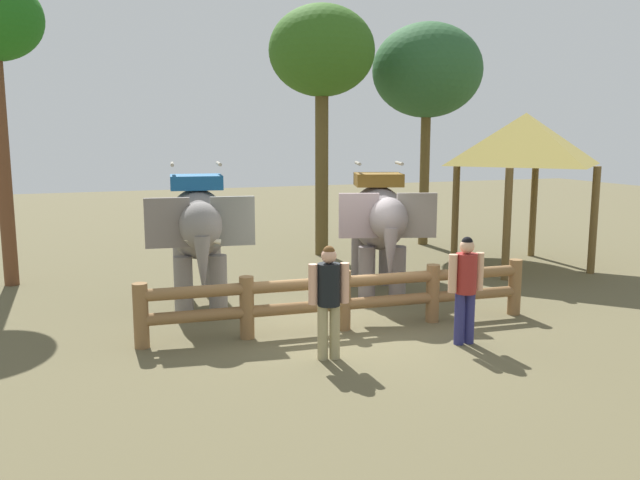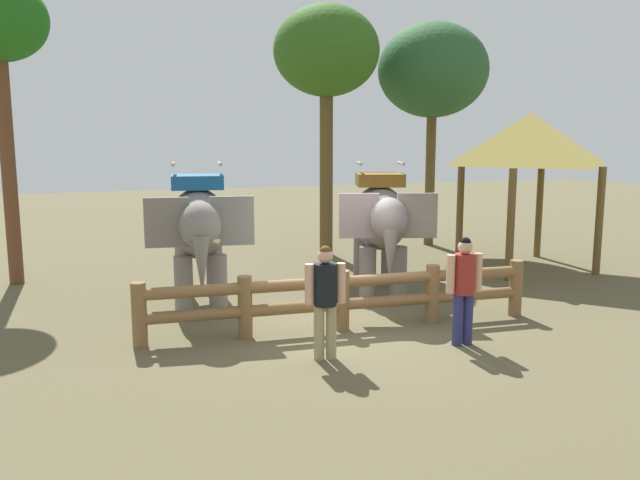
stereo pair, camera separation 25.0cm
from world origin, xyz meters
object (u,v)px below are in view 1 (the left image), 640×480
Objects in this scene: thatched_shelter at (525,141)px; tree_back_center at (427,72)px; tourist_woman_in_black at (466,282)px; elephant_center at (379,221)px; log_fence at (344,296)px; tourist_man_in_blue at (329,294)px; elephant_near_left at (198,228)px; tree_far_left at (322,54)px.

thatched_shelter is 0.59× the size of tree_back_center.
elephant_center is at bearing 88.33° from tourist_woman_in_black.
log_fence is 2.79m from elephant_center.
tourist_man_in_blue is 0.26× the size of tree_back_center.
tourist_man_in_blue is at bearing 177.90° from tourist_woman_in_black.
thatched_shelter is (4.75, 4.85, 2.17)m from tourist_woman_in_black.
log_fence is at bearing -47.14° from elephant_near_left.
log_fence is 2.10× the size of elephant_near_left.
tree_back_center is at bearing 52.35° from log_fence.
thatched_shelter is at bearing 33.98° from tourist_man_in_blue.
tourist_man_in_blue is at bearing -69.91° from elephant_near_left.
tourist_woman_in_black is (-0.10, -3.44, -0.55)m from elephant_center.
tourist_woman_in_black is at bearing -115.33° from tree_back_center.
log_fence is at bearing -107.50° from tree_far_left.
tourist_man_in_blue is at bearing -125.81° from elephant_center.
tree_far_left is (0.61, 8.20, 4.44)m from tourist_woman_in_black.
elephant_near_left is 3.73m from elephant_center.
tourist_man_in_blue is 0.26× the size of tree_far_left.
thatched_shelter is (7.07, 4.77, 2.18)m from tourist_man_in_blue.
tourist_man_in_blue is (-2.42, -3.35, -0.56)m from elephant_center.
tree_back_center is (7.77, 5.11, 3.58)m from elephant_near_left.
log_fence is 1.81× the size of thatched_shelter.
elephant_near_left is 1.92× the size of tourist_man_in_blue.
elephant_near_left is at bearing 132.86° from log_fence.
thatched_shelter reaches higher than elephant_center.
log_fence is 2.10× the size of elephant_center.
elephant_near_left is 1.00× the size of elephant_center.
tourist_woman_in_black is 9.35m from tree_far_left.
elephant_center is 1.92× the size of tourist_man_in_blue.
tree_back_center reaches higher than log_fence.
tree_back_center is at bearing 64.67° from tourist_woman_in_black.
tourist_woman_in_black is at bearing -91.67° from elephant_center.
tourist_woman_in_black is 2.32m from tourist_man_in_blue.
tourist_woman_in_black is at bearing -134.40° from thatched_shelter.
elephant_center is 7.60m from tree_back_center.
tourist_woman_in_black is 10.55m from tree_back_center.
log_fence is at bearing 59.06° from tourist_man_in_blue.
tree_far_left is at bearing 72.50° from log_fence.
log_fence is 2.12m from tourist_woman_in_black.
tourist_man_in_blue is 9.71m from tree_far_left.
elephant_near_left is 5.18m from tourist_woman_in_black.
elephant_near_left is 1.90× the size of tourist_woman_in_black.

